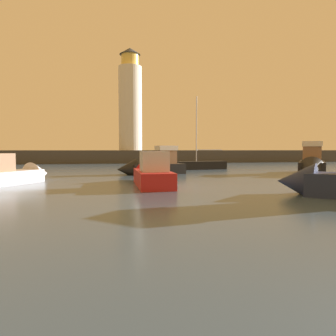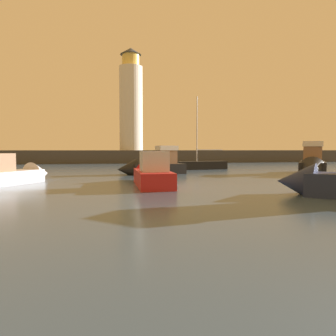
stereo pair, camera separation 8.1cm
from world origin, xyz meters
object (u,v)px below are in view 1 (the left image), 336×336
lighthouse (130,102)px  motorboat_0 (15,174)px  motorboat_2 (150,166)px  sailboat_moored (201,165)px  motorboat_3 (312,164)px  motorboat_4 (151,174)px

lighthouse → motorboat_0: lighthouse is taller
motorboat_2 → sailboat_moored: (7.32, 6.47, -0.26)m
motorboat_0 → motorboat_2: 12.61m
motorboat_0 → motorboat_3: motorboat_3 is taller
motorboat_4 → lighthouse: bearing=88.3°
motorboat_4 → sailboat_moored: 17.48m
lighthouse → motorboat_0: (-10.87, -35.18, -10.85)m
motorboat_3 → sailboat_moored: size_ratio=0.91×
motorboat_2 → sailboat_moored: bearing=41.5°
motorboat_4 → motorboat_0: bearing=166.0°
motorboat_2 → motorboat_4: size_ratio=0.93×
lighthouse → motorboat_2: bearing=-90.0°
motorboat_4 → sailboat_moored: bearing=61.2°
motorboat_2 → motorboat_4: motorboat_2 is taller
lighthouse → motorboat_3: size_ratio=2.34×
motorboat_0 → motorboat_3: size_ratio=0.85×
motorboat_2 → motorboat_3: motorboat_3 is taller
motorboat_3 → motorboat_4: size_ratio=1.07×
motorboat_0 → motorboat_3: 26.99m
motorboat_0 → lighthouse: bearing=72.8°
motorboat_0 → sailboat_moored: 22.28m
motorboat_2 → motorboat_3: bearing=-11.3°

